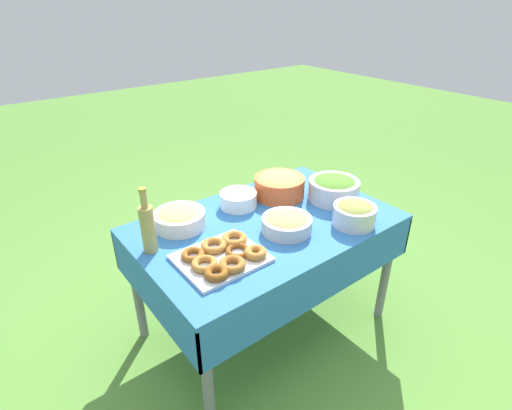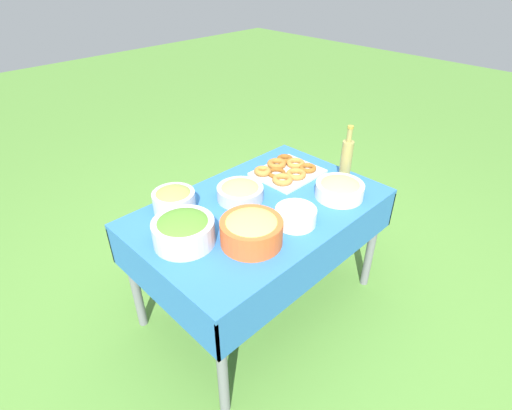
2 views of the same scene
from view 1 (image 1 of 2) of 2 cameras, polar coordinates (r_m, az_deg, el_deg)
name	(u,v)px [view 1 (image 1 of 2)]	position (r m, az deg, el deg)	size (l,w,h in m)	color
ground_plane	(265,324)	(2.53, 1.26, -16.66)	(14.00, 14.00, 0.00)	#568C38
picnic_table	(266,238)	(2.14, 1.43, -4.68)	(1.34, 0.86, 0.72)	#2D6BB2
salad_bowl	(334,188)	(2.33, 11.05, 2.43)	(0.29, 0.29, 0.14)	silver
pasta_bowl	(179,218)	(2.06, -10.88, -1.77)	(0.26, 0.26, 0.10)	silver
donut_platter	(223,256)	(1.80, -4.76, -7.25)	(0.39, 0.33, 0.05)	silver
plate_stack	(238,200)	(2.22, -2.54, 0.78)	(0.21, 0.21, 0.08)	white
olive_oil_bottle	(148,227)	(1.86, -15.20, -3.07)	(0.07, 0.07, 0.32)	#998E4C
bread_bowl	(287,223)	(1.99, 4.41, -2.56)	(0.25, 0.25, 0.09)	#B2B7BC
fruit_bowl	(279,185)	(2.32, 3.36, 2.91)	(0.29, 0.29, 0.14)	#E05B28
olive_bowl	(354,213)	(2.10, 13.88, -1.12)	(0.22, 0.22, 0.13)	silver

